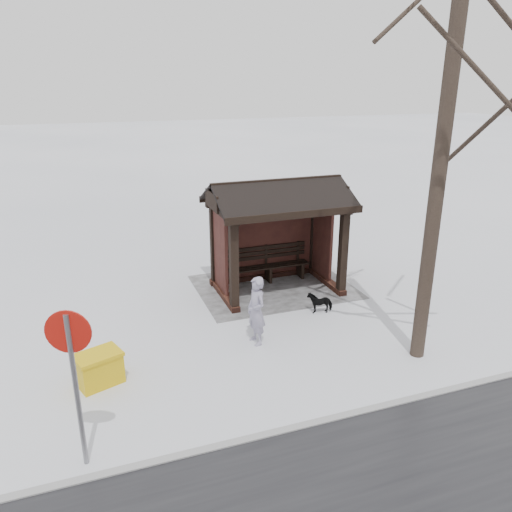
{
  "coord_description": "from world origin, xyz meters",
  "views": [
    {
      "loc": [
        4.85,
        11.74,
        5.51
      ],
      "look_at": [
        0.89,
        0.8,
        1.37
      ],
      "focal_mm": 35.0,
      "sensor_mm": 36.0,
      "label": 1
    }
  ],
  "objects_px": {
    "bus_shelter": "(275,212)",
    "tree_near": "(456,38)",
    "road_sign": "(72,358)",
    "pedestrian": "(256,311)",
    "dog": "(320,302)",
    "grit_bin": "(99,368)"
  },
  "relations": [
    {
      "from": "pedestrian",
      "to": "road_sign",
      "type": "height_order",
      "value": "road_sign"
    },
    {
      "from": "bus_shelter",
      "to": "tree_near",
      "type": "xyz_separation_m",
      "value": [
        -1.5,
        4.36,
        3.99
      ]
    },
    {
      "from": "bus_shelter",
      "to": "tree_near",
      "type": "height_order",
      "value": "tree_near"
    },
    {
      "from": "tree_near",
      "to": "grit_bin",
      "type": "relative_size",
      "value": 9.12
    },
    {
      "from": "tree_near",
      "to": "road_sign",
      "type": "xyz_separation_m",
      "value": [
        6.7,
        0.92,
        -4.34
      ]
    },
    {
      "from": "bus_shelter",
      "to": "dog",
      "type": "xyz_separation_m",
      "value": [
        -0.5,
        1.79,
        -1.91
      ]
    },
    {
      "from": "bus_shelter",
      "to": "road_sign",
      "type": "distance_m",
      "value": 7.42
    },
    {
      "from": "tree_near",
      "to": "dog",
      "type": "distance_m",
      "value": 6.51
    },
    {
      "from": "grit_bin",
      "to": "road_sign",
      "type": "bearing_deg",
      "value": 60.99
    },
    {
      "from": "bus_shelter",
      "to": "dog",
      "type": "distance_m",
      "value": 2.67
    },
    {
      "from": "tree_near",
      "to": "road_sign",
      "type": "height_order",
      "value": "tree_near"
    },
    {
      "from": "tree_near",
      "to": "pedestrian",
      "type": "distance_m",
      "value": 6.39
    },
    {
      "from": "bus_shelter",
      "to": "road_sign",
      "type": "height_order",
      "value": "bus_shelter"
    },
    {
      "from": "bus_shelter",
      "to": "pedestrian",
      "type": "distance_m",
      "value": 3.42
    },
    {
      "from": "pedestrian",
      "to": "road_sign",
      "type": "distance_m",
      "value": 4.6
    },
    {
      "from": "pedestrian",
      "to": "bus_shelter",
      "type": "bearing_deg",
      "value": 141.79
    },
    {
      "from": "road_sign",
      "to": "dog",
      "type": "bearing_deg",
      "value": -129.13
    },
    {
      "from": "grit_bin",
      "to": "road_sign",
      "type": "xyz_separation_m",
      "value": [
        0.34,
        2.09,
        1.49
      ]
    },
    {
      "from": "bus_shelter",
      "to": "tree_near",
      "type": "distance_m",
      "value": 6.1
    },
    {
      "from": "dog",
      "to": "grit_bin",
      "type": "bearing_deg",
      "value": -66.73
    },
    {
      "from": "dog",
      "to": "road_sign",
      "type": "bearing_deg",
      "value": -49.86
    },
    {
      "from": "bus_shelter",
      "to": "pedestrian",
      "type": "relative_size",
      "value": 2.33
    }
  ]
}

